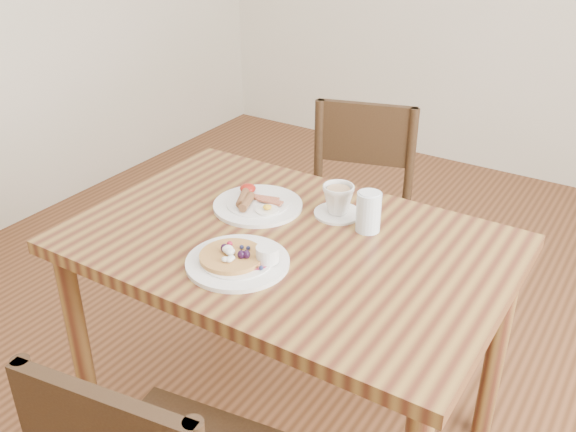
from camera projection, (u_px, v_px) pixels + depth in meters
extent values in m
cube|color=brown|center=(288.00, 244.00, 1.79)|extent=(1.20, 0.80, 0.04)
cylinder|color=brown|center=(80.00, 349.00, 1.97)|extent=(0.06, 0.06, 0.71)
cylinder|color=brown|center=(496.00, 350.00, 1.96)|extent=(0.06, 0.06, 0.71)
cylinder|color=brown|center=(217.00, 251.00, 2.47)|extent=(0.06, 0.06, 0.71)
cube|color=#322212|center=(352.00, 227.00, 2.44)|extent=(0.52, 0.52, 0.04)
cylinder|color=#322212|center=(294.00, 297.00, 2.45)|extent=(0.04, 0.04, 0.43)
cylinder|color=#322212|center=(388.00, 312.00, 2.36)|extent=(0.04, 0.04, 0.43)
cylinder|color=#322212|center=(316.00, 250.00, 2.75)|extent=(0.04, 0.04, 0.43)
cylinder|color=#322212|center=(400.00, 262.00, 2.67)|extent=(0.04, 0.04, 0.43)
cylinder|color=#322212|center=(410.00, 162.00, 2.45)|extent=(0.04, 0.04, 0.43)
cylinder|color=#322212|center=(319.00, 153.00, 2.54)|extent=(0.04, 0.04, 0.43)
cube|color=#322212|center=(365.00, 134.00, 2.46)|extent=(0.37, 0.14, 0.24)
cylinder|color=white|center=(238.00, 262.00, 1.66)|extent=(0.27, 0.27, 0.01)
cylinder|color=white|center=(238.00, 260.00, 1.65)|extent=(0.19, 0.19, 0.01)
cylinder|color=#B22D59|center=(256.00, 263.00, 1.64)|extent=(0.07, 0.07, 0.00)
cylinder|color=#C68C47|center=(232.00, 256.00, 1.65)|extent=(0.17, 0.17, 0.01)
ellipsoid|color=white|center=(229.00, 251.00, 1.64)|extent=(0.03, 0.03, 0.02)
ellipsoid|color=white|center=(227.00, 258.00, 1.62)|extent=(0.02, 0.02, 0.01)
cylinder|color=white|center=(267.00, 254.00, 1.64)|extent=(0.06, 0.06, 0.04)
cylinder|color=#591E07|center=(267.00, 249.00, 1.63)|extent=(0.05, 0.05, 0.00)
sphere|color=black|center=(244.00, 252.00, 1.64)|extent=(0.02, 0.02, 0.02)
sphere|color=#1E234C|center=(248.00, 249.00, 1.66)|extent=(0.01, 0.01, 0.01)
sphere|color=#1E234C|center=(244.00, 244.00, 1.68)|extent=(0.01, 0.01, 0.01)
sphere|color=#B21938|center=(234.00, 247.00, 1.67)|extent=(0.02, 0.02, 0.02)
sphere|color=black|center=(227.00, 249.00, 1.66)|extent=(0.02, 0.02, 0.02)
sphere|color=#1E234C|center=(227.00, 256.00, 1.63)|extent=(0.01, 0.01, 0.01)
sphere|color=black|center=(238.00, 254.00, 1.63)|extent=(0.02, 0.02, 0.02)
sphere|color=#1E234C|center=(248.00, 273.00, 1.58)|extent=(0.01, 0.01, 0.01)
sphere|color=#B21938|center=(261.00, 268.00, 1.61)|extent=(0.01, 0.01, 0.01)
sphere|color=black|center=(268.00, 258.00, 1.64)|extent=(0.02, 0.02, 0.02)
cylinder|color=white|center=(258.00, 205.00, 1.94)|extent=(0.27, 0.27, 0.01)
cylinder|color=white|center=(258.00, 203.00, 1.94)|extent=(0.19, 0.19, 0.01)
cylinder|color=brown|center=(243.00, 198.00, 1.93)|extent=(0.06, 0.10, 0.03)
cylinder|color=brown|center=(247.00, 202.00, 1.91)|extent=(0.06, 0.10, 0.03)
cube|color=maroon|center=(266.00, 198.00, 1.95)|extent=(0.08, 0.04, 0.01)
cube|color=maroon|center=(270.00, 201.00, 1.92)|extent=(0.08, 0.03, 0.01)
cylinder|color=white|center=(267.00, 210.00, 1.88)|extent=(0.07, 0.07, 0.00)
ellipsoid|color=yellow|center=(267.00, 207.00, 1.88)|extent=(0.03, 0.03, 0.01)
ellipsoid|color=#A5190F|center=(248.00, 188.00, 1.99)|extent=(0.05, 0.05, 0.03)
cylinder|color=white|center=(337.00, 213.00, 1.90)|extent=(0.14, 0.14, 0.01)
imported|color=white|center=(338.00, 199.00, 1.88)|extent=(0.12, 0.12, 0.09)
cylinder|color=tan|center=(338.00, 189.00, 1.86)|extent=(0.07, 0.07, 0.00)
cylinder|color=silver|center=(369.00, 212.00, 1.79)|extent=(0.07, 0.07, 0.12)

